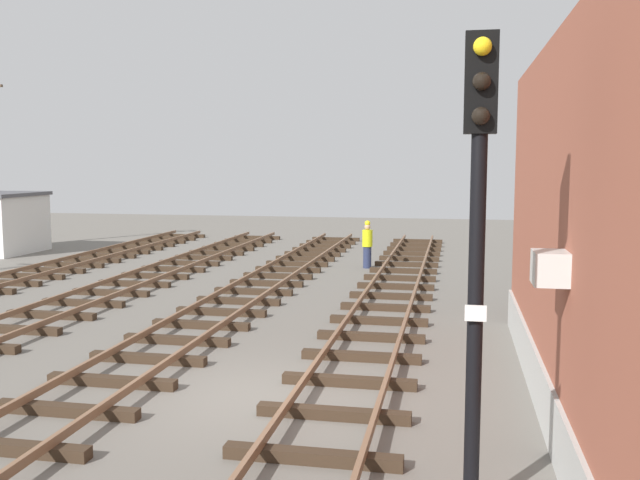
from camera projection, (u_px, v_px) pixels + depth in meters
name	position (u px, v px, depth m)	size (l,w,h in m)	color
ground_plane	(264.00, 396.00, 12.22)	(80.00, 80.00, 0.00)	slate
track_near_building	(342.00, 394.00, 11.94)	(2.50, 50.23, 0.32)	#38281C
track_centre	(112.00, 379.00, 12.76)	(2.50, 50.23, 0.32)	#38281C
signal_mast	(478.00, 221.00, 7.73)	(0.36, 0.40, 5.52)	black
control_hut	(0.00, 223.00, 31.47)	(3.00, 3.80, 2.76)	silver
track_worker_foreground	(367.00, 244.00, 27.00)	(0.40, 0.40, 1.87)	#262D4C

